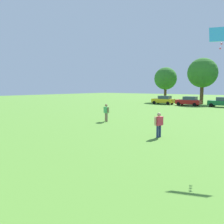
# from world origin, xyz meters

# --- Properties ---
(ground_plane) EXTENTS (160.00, 160.00, 0.00)m
(ground_plane) POSITION_xyz_m (0.00, 30.00, 0.00)
(ground_plane) COLOR #568C33
(adult_bystander) EXTENTS (0.44, 0.78, 1.69)m
(adult_bystander) POSITION_xyz_m (2.14, 15.93, 1.00)
(adult_bystander) COLOR navy
(adult_bystander) RESTS_ON ground
(bystander_near_trees) EXTENTS (0.77, 0.51, 1.73)m
(bystander_near_trees) POSITION_xyz_m (-5.28, 19.49, 1.03)
(bystander_near_trees) COLOR #8C7259
(bystander_near_trees) RESTS_ON ground
(kite) EXTENTS (1.40, 0.97, 1.14)m
(kite) POSITION_xyz_m (6.26, 14.39, 5.97)
(kite) COLOR #3FBFE5
(parked_car_yellow_0) EXTENTS (4.30, 2.02, 1.68)m
(parked_car_yellow_0) POSITION_xyz_m (-10.93, 44.52, 0.86)
(parked_car_yellow_0) COLOR yellow
(parked_car_yellow_0) RESTS_ON ground
(parked_car_red_1) EXTENTS (4.30, 2.02, 1.68)m
(parked_car_red_1) POSITION_xyz_m (-5.70, 43.89, 0.86)
(parked_car_red_1) COLOR red
(parked_car_red_1) RESTS_ON ground
(parked_car_green_2) EXTENTS (4.30, 2.02, 1.68)m
(parked_car_green_2) POSITION_xyz_m (-0.15, 44.50, 0.86)
(parked_car_green_2) COLOR #196B38
(parked_car_green_2) RESTS_ON ground
(tree_far_left) EXTENTS (5.01, 5.01, 7.80)m
(tree_far_left) POSITION_xyz_m (-13.68, 51.24, 5.27)
(tree_far_left) COLOR brown
(tree_far_left) RESTS_ON ground
(tree_left) EXTENTS (5.89, 5.89, 9.19)m
(tree_left) POSITION_xyz_m (-5.38, 50.39, 6.20)
(tree_left) COLOR brown
(tree_left) RESTS_ON ground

